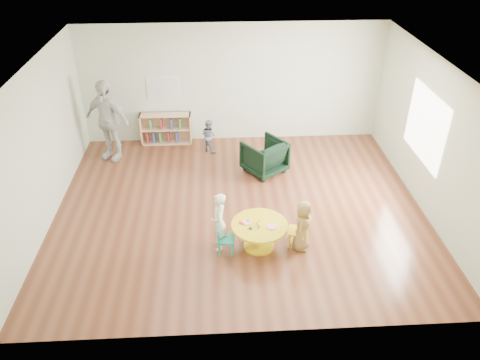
{
  "coord_description": "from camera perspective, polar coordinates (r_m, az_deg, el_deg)",
  "views": [
    {
      "loc": [
        -0.41,
        -7.39,
        5.24
      ],
      "look_at": [
        -0.01,
        -0.3,
        0.82
      ],
      "focal_mm": 35.0,
      "sensor_mm": 36.0,
      "label": 1
    }
  ],
  "objects": [
    {
      "name": "kid_chair_right",
      "position": [
        8.08,
        7.29,
        -6.1
      ],
      "size": [
        0.36,
        0.36,
        0.56
      ],
      "rotation": [
        0.0,
        0.0,
        1.35
      ],
      "color": "gold",
      "rests_on": "ground"
    },
    {
      "name": "child_right",
      "position": [
        7.91,
        7.64,
        -5.53
      ],
      "size": [
        0.45,
        0.54,
        0.93
      ],
      "primitive_type": "imported",
      "rotation": [
        0.0,
        0.0,
        1.18
      ],
      "color": "yellow",
      "rests_on": "ground"
    },
    {
      "name": "alphabet_poster",
      "position": [
        11.14,
        -9.36,
        11.07
      ],
      "size": [
        0.74,
        0.01,
        0.54
      ],
      "color": "white",
      "rests_on": "ground"
    },
    {
      "name": "adult_caretaker",
      "position": [
        10.76,
        -15.88,
        7.03
      ],
      "size": [
        1.17,
        0.88,
        1.85
      ],
      "primitive_type": "imported",
      "rotation": [
        0.0,
        0.0,
        -0.46
      ],
      "color": "silver",
      "rests_on": "ground"
    },
    {
      "name": "kid_chair_left",
      "position": [
        7.89,
        -1.95,
        -7.11
      ],
      "size": [
        0.3,
        0.3,
        0.51
      ],
      "rotation": [
        0.0,
        0.0,
        -1.68
      ],
      "color": "#1A947D",
      "rests_on": "ground"
    },
    {
      "name": "toddler",
      "position": [
        10.88,
        -3.81,
        5.41
      ],
      "size": [
        0.48,
        0.48,
        0.79
      ],
      "primitive_type": "imported",
      "rotation": [
        0.0,
        0.0,
        2.39
      ],
      "color": "#19223E",
      "rests_on": "ground"
    },
    {
      "name": "bookshelf",
      "position": [
        11.41,
        -9.05,
        6.22
      ],
      "size": [
        1.2,
        0.3,
        0.75
      ],
      "color": "tan",
      "rests_on": "ground"
    },
    {
      "name": "child_left",
      "position": [
        7.82,
        -2.58,
        -5.12
      ],
      "size": [
        0.26,
        0.39,
        1.07
      ],
      "primitive_type": "imported",
      "rotation": [
        0.0,
        0.0,
        -1.55
      ],
      "color": "white",
      "rests_on": "ground"
    },
    {
      "name": "activity_table",
      "position": [
        7.95,
        2.37,
        -6.26
      ],
      "size": [
        0.95,
        0.95,
        0.52
      ],
      "rotation": [
        0.0,
        0.0,
        0.01
      ],
      "color": "gold",
      "rests_on": "ground"
    },
    {
      "name": "room",
      "position": [
        8.12,
        0.01,
        7.58
      ],
      "size": [
        7.1,
        7.0,
        2.8
      ],
      "color": "#5B2E1C",
      "rests_on": "ground"
    },
    {
      "name": "armchair",
      "position": [
        10.06,
        3.0,
        2.88
      ],
      "size": [
        1.1,
        1.11,
        0.73
      ],
      "primitive_type": "imported",
      "rotation": [
        0.0,
        0.0,
        3.77
      ],
      "color": "black",
      "rests_on": "ground"
    }
  ]
}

